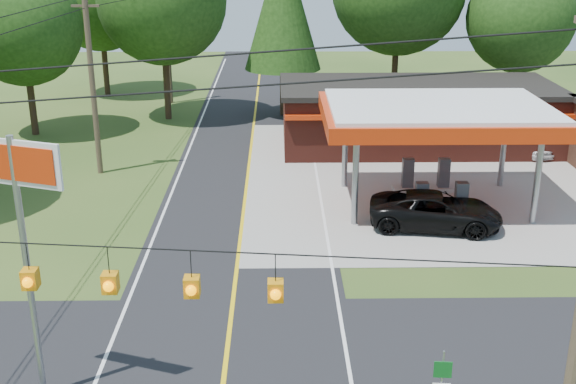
{
  "coord_description": "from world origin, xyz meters",
  "views": [
    {
      "loc": [
        1.6,
        -19.25,
        12.28
      ],
      "look_at": [
        2.0,
        7.0,
        2.8
      ],
      "focal_mm": 45.0,
      "sensor_mm": 36.0,
      "label": 1
    }
  ],
  "objects_px": {
    "suv_car": "(435,211)",
    "sedan_car": "(531,145)",
    "big_stop_sign": "(19,206)",
    "gas_canopy": "(438,117)"
  },
  "relations": [
    {
      "from": "suv_car",
      "to": "sedan_car",
      "type": "bearing_deg",
      "value": -26.3
    },
    {
      "from": "sedan_car",
      "to": "big_stop_sign",
      "type": "distance_m",
      "value": 31.84
    },
    {
      "from": "big_stop_sign",
      "to": "sedan_car",
      "type": "bearing_deg",
      "value": 47.06
    },
    {
      "from": "sedan_car",
      "to": "big_stop_sign",
      "type": "xyz_separation_m",
      "value": [
        -21.41,
        -23.01,
        5.12
      ]
    },
    {
      "from": "big_stop_sign",
      "to": "suv_car",
      "type": "bearing_deg",
      "value": 41.66
    },
    {
      "from": "suv_car",
      "to": "sedan_car",
      "type": "relative_size",
      "value": 1.65
    },
    {
      "from": "suv_car",
      "to": "big_stop_sign",
      "type": "height_order",
      "value": "big_stop_sign"
    },
    {
      "from": "gas_canopy",
      "to": "sedan_car",
      "type": "distance_m",
      "value": 11.51
    },
    {
      "from": "suv_car",
      "to": "gas_canopy",
      "type": "bearing_deg",
      "value": -0.05
    },
    {
      "from": "suv_car",
      "to": "sedan_car",
      "type": "height_order",
      "value": "suv_car"
    }
  ]
}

